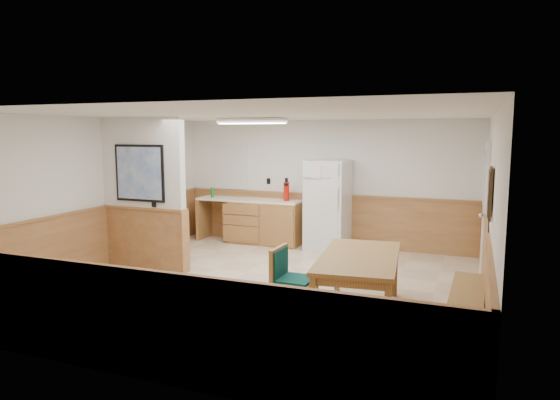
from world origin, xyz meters
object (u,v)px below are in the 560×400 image
at_px(refrigerator, 328,205).
at_px(dining_table, 359,263).
at_px(dining_bench, 467,300).
at_px(fire_extinguisher, 286,191).
at_px(dining_chair, 288,276).
at_px(soap_bottle, 212,192).

bearing_deg(refrigerator, dining_table, -64.53).
relative_size(dining_bench, fire_extinguisher, 3.67).
bearing_deg(dining_bench, dining_chair, -170.29).
xyz_separation_m(refrigerator, dining_bench, (2.59, -3.28, -0.52)).
relative_size(refrigerator, dining_chair, 2.04).
bearing_deg(dining_table, soap_bottle, 133.78).
xyz_separation_m(dining_table, soap_bottle, (-3.85, 3.26, 0.34)).
relative_size(dining_chair, soap_bottle, 4.11).
relative_size(refrigerator, soap_bottle, 8.37).
relative_size(dining_table, dining_chair, 2.27).
distance_m(dining_bench, dining_chair, 2.10).
height_order(dining_table, fire_extinguisher, fire_extinguisher).
height_order(dining_chair, fire_extinguisher, fire_extinguisher).
bearing_deg(fire_extinguisher, dining_bench, -31.60).
distance_m(dining_bench, soap_bottle, 6.11).
xyz_separation_m(refrigerator, dining_chair, (0.52, -3.58, -0.37)).
height_order(dining_bench, fire_extinguisher, fire_extinguisher).
bearing_deg(refrigerator, soap_bottle, -176.92).
bearing_deg(dining_bench, fire_extinguisher, 137.43).
xyz_separation_m(dining_bench, soap_bottle, (-5.11, 3.29, 0.66)).
distance_m(dining_bench, fire_extinguisher, 4.88).
relative_size(refrigerator, dining_bench, 1.03).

